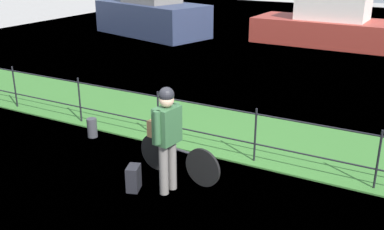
% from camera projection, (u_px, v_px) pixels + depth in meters
% --- Properties ---
extents(ground_plane, '(60.00, 60.00, 0.00)m').
position_uv_depth(ground_plane, '(143.00, 199.00, 6.78)').
color(ground_plane, '#9E9993').
extents(grass_strip, '(27.00, 2.40, 0.03)m').
position_uv_depth(grass_strip, '(227.00, 132.00, 9.23)').
color(grass_strip, '#38702D').
rests_on(grass_strip, ground).
extents(harbor_water, '(30.00, 30.00, 0.00)m').
position_uv_depth(harbor_water, '(332.00, 49.00, 16.92)').
color(harbor_water, '#426684').
rests_on(harbor_water, ground).
extents(iron_fence, '(18.04, 0.04, 1.00)m').
position_uv_depth(iron_fence, '(204.00, 121.00, 8.20)').
color(iron_fence, black).
rests_on(iron_fence, ground).
extents(bicycle_main, '(1.59, 0.28, 0.64)m').
position_uv_depth(bicycle_main, '(178.00, 158.00, 7.32)').
color(bicycle_main, black).
rests_on(bicycle_main, ground).
extents(wooden_crate, '(0.39, 0.33, 0.28)m').
position_uv_depth(wooden_crate, '(161.00, 129.00, 7.36)').
color(wooden_crate, olive).
rests_on(wooden_crate, bicycle_main).
extents(terrier_dog, '(0.32, 0.18, 0.18)m').
position_uv_depth(terrier_dog, '(162.00, 116.00, 7.27)').
color(terrier_dog, tan).
rests_on(terrier_dog, wooden_crate).
extents(cyclist_person, '(0.31, 0.54, 1.68)m').
position_uv_depth(cyclist_person, '(167.00, 131.00, 6.65)').
color(cyclist_person, slate).
rests_on(cyclist_person, ground).
extents(backpack_on_paving, '(0.27, 0.32, 0.40)m').
position_uv_depth(backpack_on_paving, '(134.00, 178.00, 6.97)').
color(backpack_on_paving, black).
rests_on(backpack_on_paving, ground).
extents(mooring_bollard, '(0.20, 0.20, 0.39)m').
position_uv_depth(mooring_bollard, '(92.00, 128.00, 8.95)').
color(mooring_bollard, '#38383D').
rests_on(mooring_bollard, ground).
extents(moored_boat_near, '(5.98, 2.53, 3.83)m').
position_uv_depth(moored_boat_near, '(331.00, 24.00, 17.59)').
color(moored_boat_near, '#9E3328').
rests_on(moored_boat_near, ground).
extents(moored_boat_mid, '(5.56, 3.63, 4.46)m').
position_uv_depth(moored_boat_mid, '(152.00, 11.00, 19.55)').
color(moored_boat_mid, '#2D3856').
rests_on(moored_boat_mid, ground).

